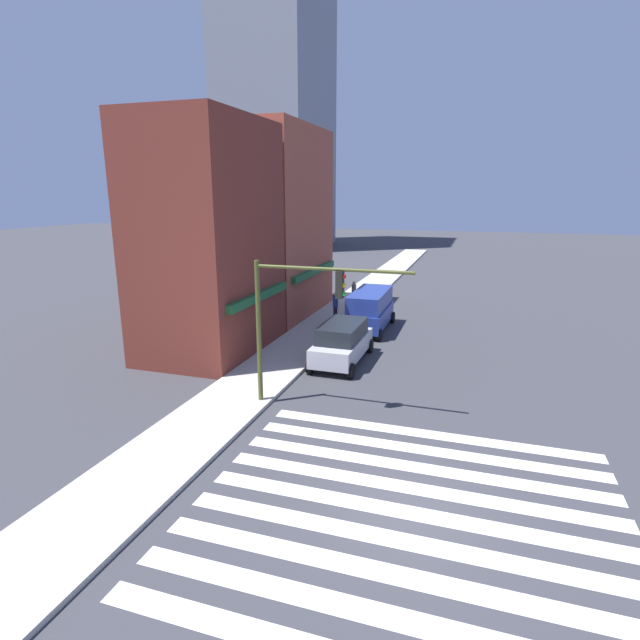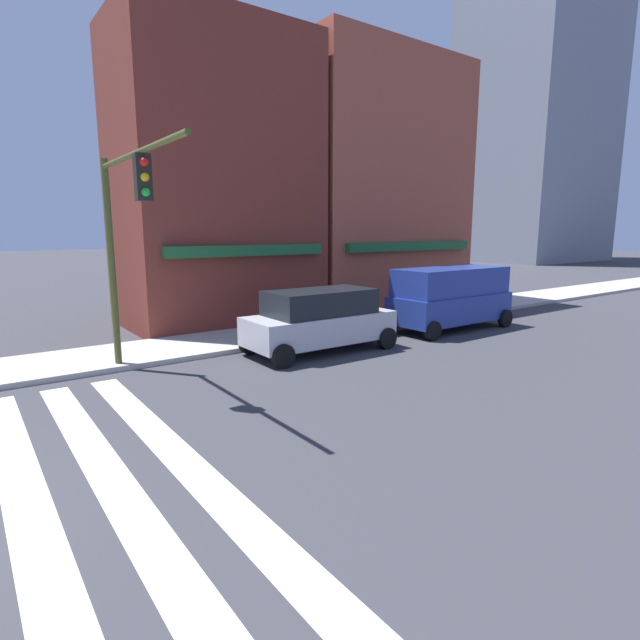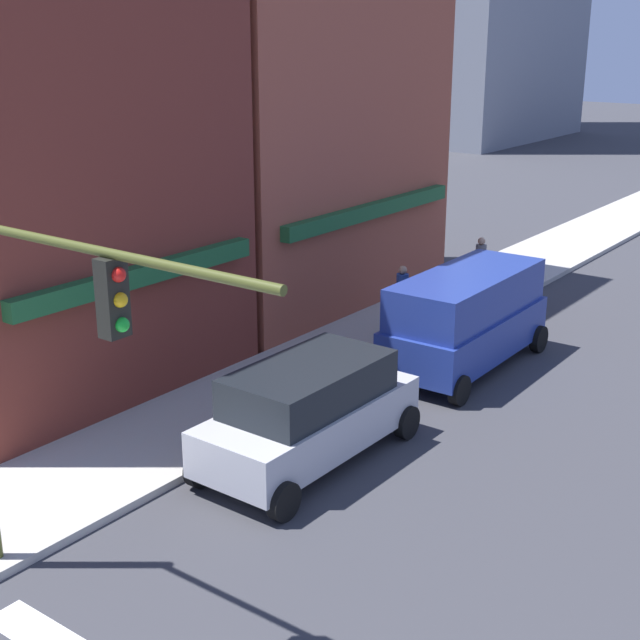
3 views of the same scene
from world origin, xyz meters
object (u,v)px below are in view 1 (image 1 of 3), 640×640
at_px(suv_silver, 342,342).
at_px(pedestrian_grey_coat, 354,293).
at_px(van_blue, 370,309).
at_px(traffic_signal, 295,308).
at_px(pedestrian_blue_shirt, 335,306).

distance_m(suv_silver, pedestrian_grey_coat, 11.66).
relative_size(suv_silver, van_blue, 0.94).
bearing_deg(traffic_signal, suv_silver, -2.38).
bearing_deg(pedestrian_blue_shirt, van_blue, -86.65).
xyz_separation_m(pedestrian_grey_coat, pedestrian_blue_shirt, (-4.22, 0.12, 0.00)).
bearing_deg(pedestrian_grey_coat, suv_silver, 51.30).
xyz_separation_m(van_blue, pedestrian_grey_coat, (5.29, 2.31, -0.21)).
height_order(traffic_signal, pedestrian_blue_shirt, traffic_signal).
bearing_deg(pedestrian_grey_coat, pedestrian_blue_shirt, 38.23).
bearing_deg(pedestrian_blue_shirt, pedestrian_grey_coat, 25.45).
height_order(pedestrian_grey_coat, pedestrian_blue_shirt, same).
relative_size(suv_silver, pedestrian_grey_coat, 2.66).
xyz_separation_m(suv_silver, pedestrian_grey_coat, (11.43, 2.31, 0.04)).
height_order(van_blue, pedestrian_grey_coat, van_blue).
relative_size(van_blue, pedestrian_blue_shirt, 2.84).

